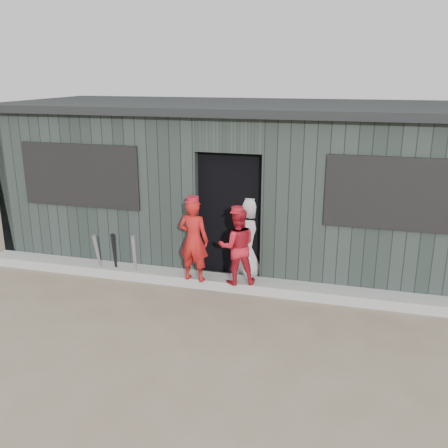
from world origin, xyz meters
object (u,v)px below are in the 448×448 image
(bat_mid, at_px, (135,258))
(bat_left, at_px, (98,256))
(player_red_left, at_px, (194,240))
(dugout, at_px, (250,181))
(player_grey_back, at_px, (251,237))
(player_red_right, at_px, (237,246))
(bat_right, at_px, (115,255))

(bat_mid, bearing_deg, bat_left, -177.73)
(player_red_left, distance_m, dugout, 1.98)
(bat_left, distance_m, player_grey_back, 2.41)
(bat_mid, height_order, player_red_right, player_red_right)
(bat_right, xyz_separation_m, player_grey_back, (2.05, 0.55, 0.29))
(player_red_right, bearing_deg, player_grey_back, -118.29)
(bat_mid, bearing_deg, player_grey_back, 18.67)
(bat_right, xyz_separation_m, player_red_right, (1.97, -0.02, 0.33))
(player_red_left, bearing_deg, dugout, -96.45)
(dugout, bearing_deg, player_red_left, -102.44)
(dugout, bearing_deg, player_red_right, -82.94)
(player_red_right, bearing_deg, bat_left, -19.59)
(dugout, bearing_deg, bat_mid, -127.62)
(bat_right, relative_size, player_red_right, 0.70)
(player_red_right, xyz_separation_m, player_grey_back, (0.08, 0.57, -0.04))
(dugout, bearing_deg, player_grey_back, -76.16)
(bat_mid, height_order, bat_right, bat_right)
(bat_left, height_order, bat_right, bat_right)
(bat_mid, height_order, dugout, dugout)
(player_red_left, distance_m, player_red_right, 0.64)
(bat_right, distance_m, dugout, 2.66)
(bat_mid, relative_size, bat_right, 0.95)
(bat_left, bearing_deg, bat_right, 10.73)
(bat_left, distance_m, dugout, 2.87)
(bat_right, xyz_separation_m, dugout, (1.75, 1.78, 0.91))
(player_red_left, relative_size, player_red_right, 1.11)
(bat_left, bearing_deg, bat_mid, 2.27)
(bat_left, xyz_separation_m, bat_right, (0.26, 0.05, 0.02))
(player_grey_back, distance_m, dugout, 1.41)
(bat_right, xyz_separation_m, player_red_left, (1.33, -0.09, 0.39))
(bat_right, bearing_deg, player_grey_back, 14.99)
(bat_mid, relative_size, dugout, 0.09)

